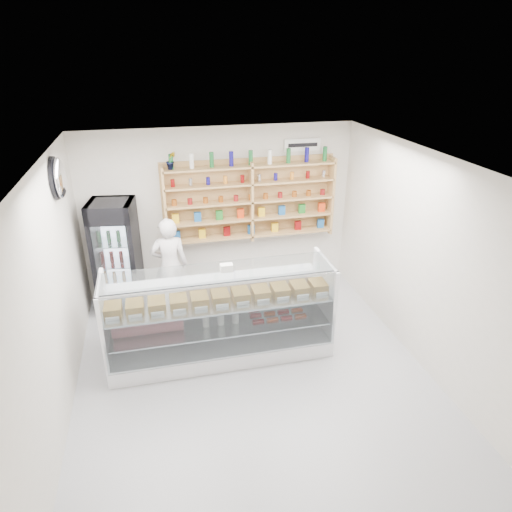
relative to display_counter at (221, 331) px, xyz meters
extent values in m
plane|color=#9D9DA2|center=(0.34, -0.52, -0.36)|extent=(5.00, 5.00, 0.00)
plane|color=white|center=(0.34, -0.52, 2.44)|extent=(5.00, 5.00, 0.00)
plane|color=beige|center=(0.34, 1.98, 1.04)|extent=(4.50, 0.00, 4.50)
plane|color=beige|center=(0.34, -3.02, 1.04)|extent=(4.50, 0.00, 4.50)
plane|color=beige|center=(-1.91, -0.52, 1.04)|extent=(0.00, 5.00, 5.00)
plane|color=beige|center=(2.59, -0.52, 1.04)|extent=(0.00, 5.00, 5.00)
cube|color=white|center=(0.00, -0.01, -0.23)|extent=(3.00, 0.85, 0.25)
cube|color=white|center=(0.00, 0.38, 0.21)|extent=(3.00, 0.05, 0.63)
cube|color=silver|center=(0.00, -0.01, 0.15)|extent=(2.88, 0.75, 0.02)
cube|color=silver|center=(0.00, -0.01, 0.52)|extent=(2.94, 0.78, 0.02)
cube|color=silver|center=(0.00, -0.42, 0.42)|extent=(2.94, 0.12, 1.05)
cube|color=silver|center=(0.00, -0.06, 0.94)|extent=(2.94, 0.60, 0.01)
imported|color=silver|center=(-0.57, 1.35, 0.43)|extent=(0.59, 0.40, 1.57)
cube|color=black|center=(-1.37, 1.57, 0.56)|extent=(0.75, 0.73, 1.83)
cube|color=#2F053A|center=(-1.32, 1.27, 1.33)|extent=(0.64, 0.13, 0.26)
cube|color=silver|center=(-1.32, 1.25, 0.47)|extent=(0.55, 0.09, 1.44)
cube|color=tan|center=(-0.56, 1.82, 1.23)|extent=(0.04, 0.28, 1.33)
cube|color=tan|center=(0.84, 1.82, 1.23)|extent=(0.04, 0.28, 1.33)
cube|color=tan|center=(2.24, 1.82, 1.23)|extent=(0.04, 0.28, 1.33)
cube|color=tan|center=(0.84, 1.82, 0.64)|extent=(2.80, 0.28, 0.03)
cube|color=tan|center=(0.84, 1.82, 0.94)|extent=(2.80, 0.28, 0.03)
cube|color=tan|center=(0.84, 1.82, 1.24)|extent=(2.80, 0.28, 0.03)
cube|color=tan|center=(0.84, 1.82, 1.54)|extent=(2.80, 0.28, 0.03)
cube|color=tan|center=(0.84, 1.82, 1.82)|extent=(2.80, 0.28, 0.03)
imported|color=#1E6626|center=(-0.41, 1.82, 1.97)|extent=(0.18, 0.15, 0.28)
ellipsoid|color=silver|center=(-1.83, 0.68, 2.09)|extent=(0.15, 0.50, 0.50)
cube|color=white|center=(1.74, 1.95, 2.09)|extent=(0.62, 0.03, 0.20)
camera|label=1|loc=(-0.72, -5.23, 3.58)|focal=32.00mm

